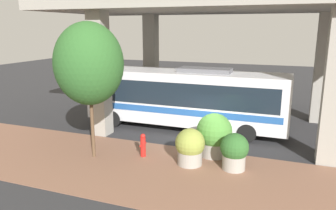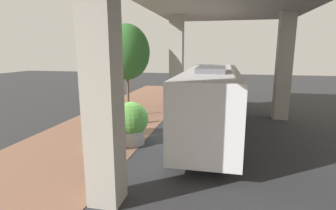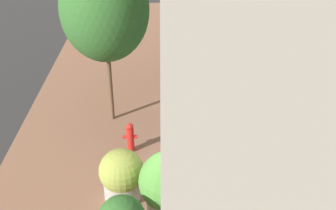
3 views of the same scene
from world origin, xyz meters
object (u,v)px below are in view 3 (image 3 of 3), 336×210
(street_tree_near, at_px, (105,9))
(planter_middle, at_px, (169,186))
(fire_hydrant, at_px, (130,138))
(planter_front, at_px, (122,175))
(bus, at_px, (284,107))

(street_tree_near, bearing_deg, planter_middle, -68.16)
(fire_hydrant, height_order, planter_front, planter_front)
(bus, height_order, planter_front, bus)
(bus, xyz_separation_m, fire_hydrant, (-4.91, 0.44, -1.42))
(planter_middle, distance_m, street_tree_near, 6.50)
(planter_front, xyz_separation_m, street_tree_near, (-0.73, 4.45, 3.52))
(bus, bearing_deg, planter_front, -159.60)
(fire_hydrant, relative_size, planter_middle, 0.55)
(planter_front, bearing_deg, street_tree_near, 99.37)
(bus, height_order, street_tree_near, street_tree_near)
(planter_middle, height_order, street_tree_near, street_tree_near)
(bus, distance_m, street_tree_near, 6.72)
(fire_hydrant, distance_m, street_tree_near, 4.42)
(planter_middle, bearing_deg, fire_hydrant, 112.27)
(bus, height_order, fire_hydrant, bus)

